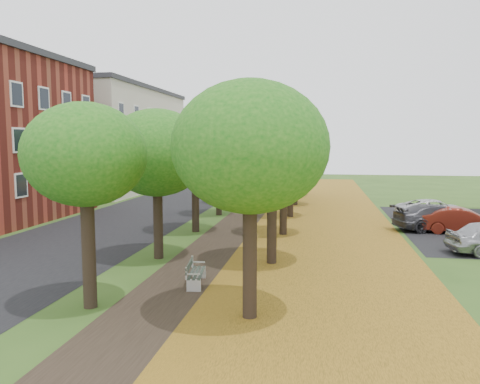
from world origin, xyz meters
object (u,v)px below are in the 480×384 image
at_px(bench, 195,273).
at_px(car_grey, 438,218).
at_px(car_red, 462,221).
at_px(car_white, 436,210).

height_order(bench, car_grey, car_grey).
height_order(bench, car_red, car_red).
distance_m(bench, car_grey, 16.07).
height_order(bench, car_white, car_white).
bearing_deg(car_red, car_grey, 61.85).
xyz_separation_m(bench, car_red, (11.77, 11.20, 0.28)).
bearing_deg(car_white, car_grey, 161.26).
bearing_deg(bench, car_white, -44.43).
relative_size(car_grey, car_white, 1.05).
relative_size(bench, car_white, 0.37).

